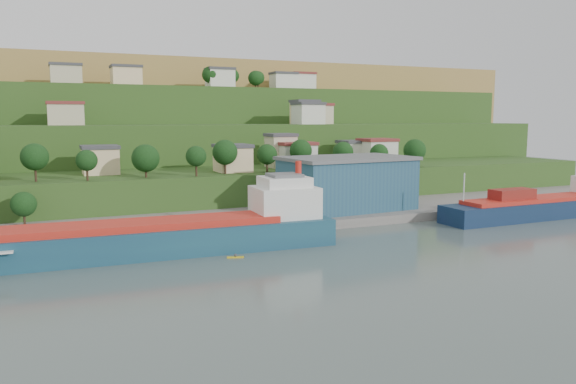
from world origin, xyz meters
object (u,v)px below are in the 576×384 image
cargo_ship_near (159,238)px  cargo_ship_far (546,207)px  kayak_orange (126,262)px  warehouse (347,183)px

cargo_ship_near → cargo_ship_far: size_ratio=1.27×
cargo_ship_far → kayak_orange: 100.72m
cargo_ship_near → warehouse: cargo_ship_near is taller
warehouse → cargo_ship_near: bearing=-162.9°
warehouse → kayak_orange: (-56.09, -24.24, -8.20)m
cargo_ship_far → kayak_orange: bearing=-177.9°
cargo_ship_near → cargo_ship_far: cargo_ship_near is taller
cargo_ship_near → warehouse: (49.53, 19.55, 5.60)m
kayak_orange → cargo_ship_near: bearing=38.7°
cargo_ship_far → warehouse: bearing=155.5°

